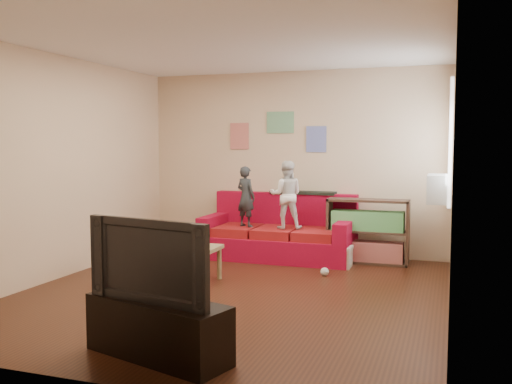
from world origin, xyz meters
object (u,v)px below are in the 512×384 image
(tv_stand, at_px, (158,329))
(child_a, at_px, (246,197))
(coffee_table, at_px, (180,250))
(file_box, at_px, (336,256))
(television, at_px, (157,259))
(bookshelf, at_px, (368,235))
(sofa, at_px, (279,236))
(child_b, at_px, (286,195))

(tv_stand, bearing_deg, child_a, 116.52)
(coffee_table, relative_size, file_box, 2.29)
(coffee_table, height_order, tv_stand, tv_stand)
(file_box, relative_size, television, 0.37)
(bookshelf, bearing_deg, television, -104.19)
(coffee_table, bearing_deg, sofa, 67.11)
(bookshelf, relative_size, tv_stand, 0.92)
(child_a, height_order, child_b, child_b)
(child_a, xyz_separation_m, file_box, (1.35, -0.21, -0.74))
(child_b, distance_m, bookshelf, 1.24)
(sofa, xyz_separation_m, file_box, (0.90, -0.38, -0.17))
(bookshelf, bearing_deg, tv_stand, -104.19)
(sofa, height_order, child_b, child_b)
(child_a, bearing_deg, bookshelf, -149.78)
(television, bearing_deg, file_box, 90.88)
(coffee_table, height_order, television, television)
(coffee_table, distance_m, bookshelf, 2.64)
(child_b, bearing_deg, file_box, 150.86)
(bookshelf, distance_m, television, 4.18)
(child_b, xyz_separation_m, television, (0.09, -3.84, -0.16))
(child_b, bearing_deg, coffee_table, 46.87)
(bookshelf, height_order, tv_stand, bookshelf)
(child_a, bearing_deg, coffee_table, 103.54)
(child_b, distance_m, tv_stand, 3.90)
(child_b, xyz_separation_m, bookshelf, (1.11, 0.20, -0.53))
(child_b, bearing_deg, child_a, -13.68)
(child_b, bearing_deg, bookshelf, 176.45)
(child_a, bearing_deg, child_b, -156.38)
(sofa, xyz_separation_m, bookshelf, (1.25, 0.02, 0.08))
(television, bearing_deg, tv_stand, 0.00)
(child_a, height_order, television, child_a)
(child_b, xyz_separation_m, tv_stand, (0.09, -3.84, -0.70))
(child_a, height_order, file_box, child_a)
(coffee_table, relative_size, tv_stand, 0.78)
(child_a, bearing_deg, sofa, -135.45)
(coffee_table, height_order, bookshelf, bookshelf)
(bookshelf, bearing_deg, file_box, -130.99)
(bookshelf, bearing_deg, child_b, -169.87)
(file_box, height_order, television, television)
(tv_stand, bearing_deg, bookshelf, 92.20)
(coffee_table, bearing_deg, bookshelf, 41.43)
(child_a, relative_size, child_b, 0.91)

